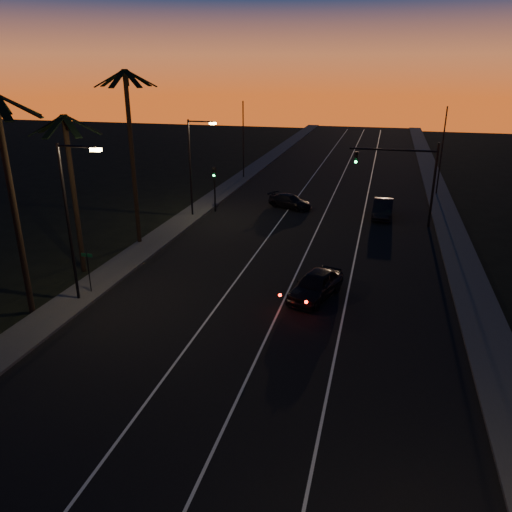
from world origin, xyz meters
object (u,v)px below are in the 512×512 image
(right_car, at_px, (383,208))
(signal_mast, at_px, (405,169))
(lead_car, at_px, (316,285))
(cross_car, at_px, (290,201))

(right_car, bearing_deg, signal_mast, -53.21)
(signal_mast, height_order, lead_car, signal_mast)
(lead_car, bearing_deg, right_car, 79.26)
(right_car, xyz_separation_m, cross_car, (-8.63, 1.00, -0.14))
(lead_car, height_order, cross_car, lead_car)
(lead_car, height_order, right_car, lead_car)
(signal_mast, bearing_deg, cross_car, 163.54)
(right_car, bearing_deg, cross_car, 173.42)
(lead_car, bearing_deg, cross_car, 105.11)
(lead_car, xyz_separation_m, cross_car, (-5.18, 19.18, -0.16))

